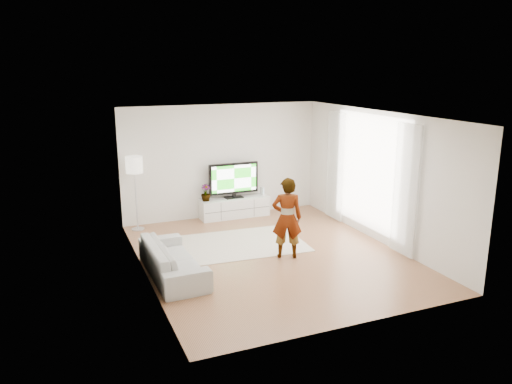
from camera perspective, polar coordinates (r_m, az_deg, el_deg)
name	(u,v)px	position (r m, az deg, el deg)	size (l,w,h in m)	color
floor	(271,255)	(10.11, 1.76, -7.24)	(6.00, 6.00, 0.00)	#AD764E
ceiling	(272,115)	(9.45, 1.89, 8.77)	(6.00, 6.00, 0.00)	white
wall_left	(142,201)	(8.98, -12.89, -0.97)	(0.02, 6.00, 2.80)	silver
wall_right	(379,177)	(10.93, 13.86, 1.67)	(0.02, 6.00, 2.80)	silver
wall_back	(222,161)	(12.42, -3.89, 3.54)	(5.00, 0.02, 2.80)	silver
wall_front	(360,235)	(7.17, 11.76, -4.80)	(5.00, 0.02, 2.80)	silver
window	(370,172)	(11.14, 12.89, 2.23)	(0.01, 2.60, 2.50)	white
curtain_near	(405,190)	(10.11, 16.71, 0.19)	(0.04, 0.70, 2.60)	white
curtain_far	(335,166)	(12.18, 9.05, 2.94)	(0.04, 0.70, 2.60)	white
media_console	(234,207)	(12.54, -2.48, -1.76)	(1.74, 0.49, 0.49)	white
television	(234,179)	(12.38, -2.56, 1.49)	(1.27, 0.25, 0.88)	black
game_console	(262,191)	(12.72, 0.72, 0.11)	(0.07, 0.16, 0.21)	white
potted_plant	(206,193)	(12.20, -5.77, -0.09)	(0.23, 0.23, 0.41)	#3F7238
rug	(243,243)	(10.73, -1.51, -5.89)	(2.55, 1.84, 0.01)	beige
player	(287,218)	(9.75, 3.56, -2.98)	(0.59, 0.39, 1.61)	#334772
sofa	(173,259)	(9.21, -9.49, -7.57)	(2.10, 0.82, 0.61)	#B9B9B4
floor_lamp	(134,168)	(11.59, -13.74, 2.68)	(0.38, 0.38, 1.72)	silver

